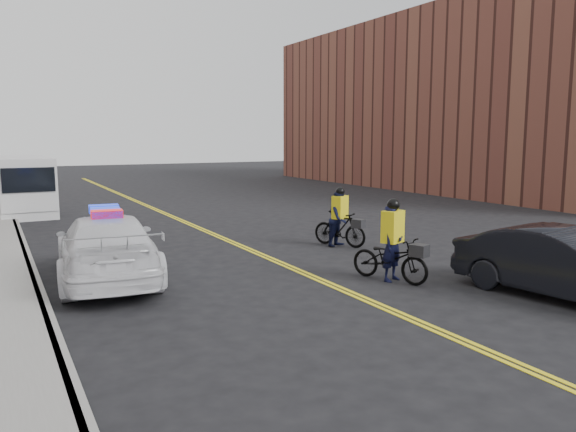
% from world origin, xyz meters
% --- Properties ---
extents(ground, '(120.00, 120.00, 0.00)m').
position_xyz_m(ground, '(0.00, 0.00, 0.00)').
color(ground, black).
rests_on(ground, ground).
extents(center_line_left, '(0.10, 60.00, 0.01)m').
position_xyz_m(center_line_left, '(-0.08, 8.00, 0.01)').
color(center_line_left, yellow).
rests_on(center_line_left, ground).
extents(center_line_right, '(0.10, 60.00, 0.01)m').
position_xyz_m(center_line_right, '(0.08, 8.00, 0.01)').
color(center_line_right, yellow).
rests_on(center_line_right, ground).
extents(curb, '(0.20, 60.00, 0.15)m').
position_xyz_m(curb, '(-6.00, 8.00, 0.07)').
color(curb, gray).
rests_on(curb, ground).
extents(building_across, '(12.00, 30.00, 11.00)m').
position_xyz_m(building_across, '(22.00, 18.00, 5.50)').
color(building_across, brown).
rests_on(building_across, ground).
extents(police_cruiser, '(2.81, 5.65, 1.74)m').
position_xyz_m(police_cruiser, '(-4.45, 2.94, 0.80)').
color(police_cruiser, white).
rests_on(police_cruiser, ground).
extents(dark_sedan, '(2.28, 4.68, 1.48)m').
position_xyz_m(dark_sedan, '(3.73, -3.11, 0.74)').
color(dark_sedan, black).
rests_on(dark_sedan, ground).
extents(cargo_van, '(2.45, 6.03, 2.50)m').
position_xyz_m(cargo_van, '(-5.49, 16.76, 1.22)').
color(cargo_van, silver).
rests_on(cargo_van, ground).
extents(cyclist_near, '(1.39, 2.11, 1.96)m').
position_xyz_m(cyclist_near, '(1.50, -0.27, 0.68)').
color(cyclist_near, black).
rests_on(cyclist_near, ground).
extents(cyclist_far, '(1.26, 1.87, 1.85)m').
position_xyz_m(cyclist_far, '(2.74, 3.88, 0.73)').
color(cyclist_far, black).
rests_on(cyclist_far, ground).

